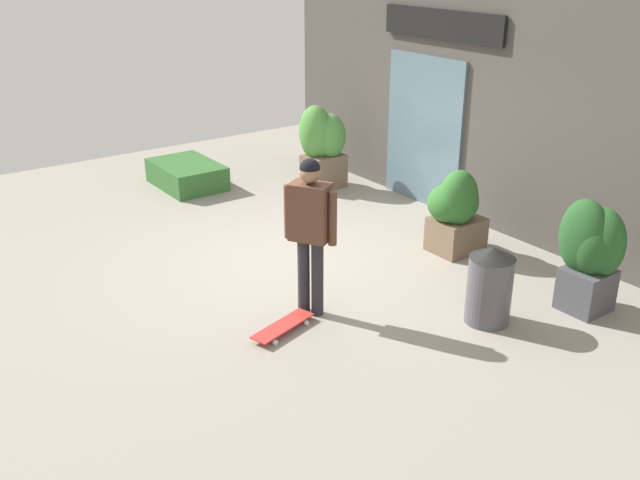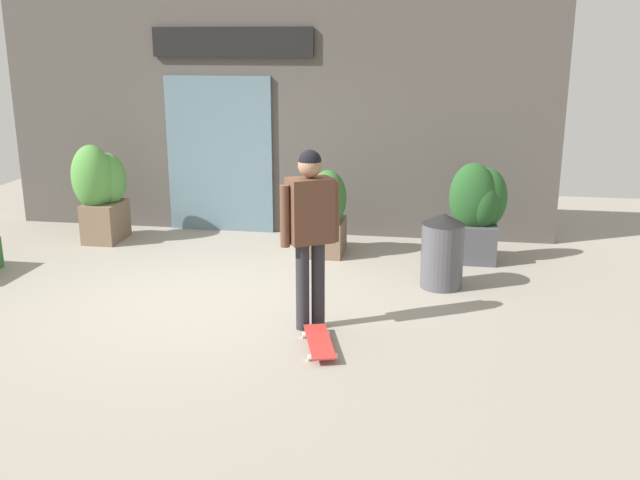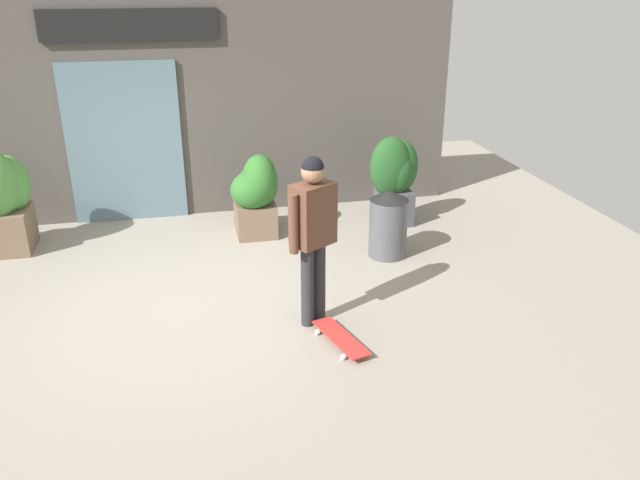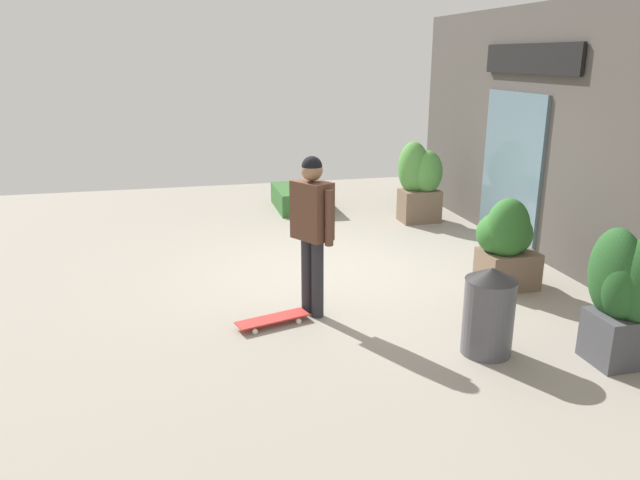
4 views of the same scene
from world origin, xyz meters
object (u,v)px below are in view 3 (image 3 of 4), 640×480
(skateboard, at_px, (340,338))
(planter_box_right, at_px, (395,176))
(skateboarder, at_px, (313,224))
(planter_box_mid, at_px, (3,196))
(planter_box_left, at_px, (256,194))
(trash_bin, at_px, (388,223))

(skateboard, distance_m, planter_box_right, 3.37)
(skateboarder, relative_size, planter_box_mid, 1.29)
(skateboarder, distance_m, planter_box_left, 2.51)
(planter_box_right, bearing_deg, skateboard, -117.23)
(skateboard, bearing_deg, planter_box_mid, -147.03)
(skateboarder, bearing_deg, planter_box_left, 154.81)
(planter_box_mid, bearing_deg, planter_box_right, -1.42)
(trash_bin, bearing_deg, skateboarder, -131.46)
(planter_box_right, bearing_deg, trash_bin, -112.18)
(skateboarder, distance_m, planter_box_mid, 4.29)
(planter_box_left, xyz_separation_m, planter_box_right, (1.95, 0.03, 0.11))
(skateboard, xyz_separation_m, planter_box_left, (-0.43, 2.92, 0.52))
(skateboarder, bearing_deg, trash_bin, 107.11)
(planter_box_left, distance_m, planter_box_mid, 3.14)
(skateboarder, height_order, skateboard, skateboarder)
(planter_box_right, xyz_separation_m, planter_box_mid, (-5.08, 0.13, 0.04))
(skateboard, distance_m, planter_box_mid, 4.75)
(planter_box_mid, bearing_deg, trash_bin, -14.34)
(skateboard, bearing_deg, skateboarder, -176.76)
(trash_bin, bearing_deg, planter_box_right, 67.82)
(planter_box_left, bearing_deg, planter_box_mid, 177.21)
(planter_box_right, relative_size, planter_box_mid, 0.93)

